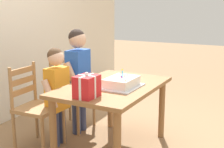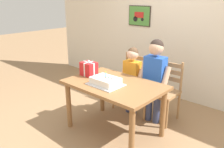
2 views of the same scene
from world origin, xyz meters
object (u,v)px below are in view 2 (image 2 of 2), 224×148
at_px(birthday_cake, 106,81).
at_px(dining_table, 114,91).
at_px(chair_right, 164,91).
at_px(child_younger, 132,74).
at_px(chair_left, 131,81).
at_px(child_older, 155,74).
at_px(gift_box_red_large, 89,69).

bearing_deg(birthday_cake, dining_table, 69.30).
xyz_separation_m(birthday_cake, chair_right, (0.37, 0.91, -0.31)).
relative_size(dining_table, birthday_cake, 2.97).
bearing_deg(chair_right, child_younger, -159.44).
height_order(chair_left, child_younger, child_younger).
relative_size(dining_table, child_younger, 1.18).
relative_size(dining_table, child_older, 1.02).
height_order(dining_table, gift_box_red_large, gift_box_red_large).
bearing_deg(child_older, birthday_cake, -111.99).
height_order(dining_table, child_older, child_older).
distance_m(dining_table, child_older, 0.67).
relative_size(birthday_cake, chair_right, 0.48).
bearing_deg(dining_table, child_older, 67.75).
relative_size(birthday_cake, gift_box_red_large, 1.87).
bearing_deg(chair_right, birthday_cake, -112.01).
distance_m(dining_table, gift_box_red_large, 0.54).
distance_m(dining_table, child_younger, 0.63).
bearing_deg(gift_box_red_large, child_older, 39.10).
height_order(birthday_cake, chair_right, birthday_cake).
bearing_deg(chair_right, gift_box_red_large, -136.12).
distance_m(birthday_cake, child_older, 0.78).
xyz_separation_m(dining_table, child_older, (0.25, 0.61, 0.15)).
bearing_deg(chair_right, chair_left, -179.99).
bearing_deg(chair_left, dining_table, -67.57).
bearing_deg(chair_right, child_older, -112.05).
height_order(gift_box_red_large, child_younger, child_younger).
relative_size(dining_table, chair_left, 1.42).
bearing_deg(child_younger, dining_table, -74.91).
relative_size(gift_box_red_large, child_younger, 0.21).
height_order(birthday_cake, chair_left, birthday_cake).
distance_m(birthday_cake, child_younger, 0.74).
bearing_deg(child_older, gift_box_red_large, -140.90).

